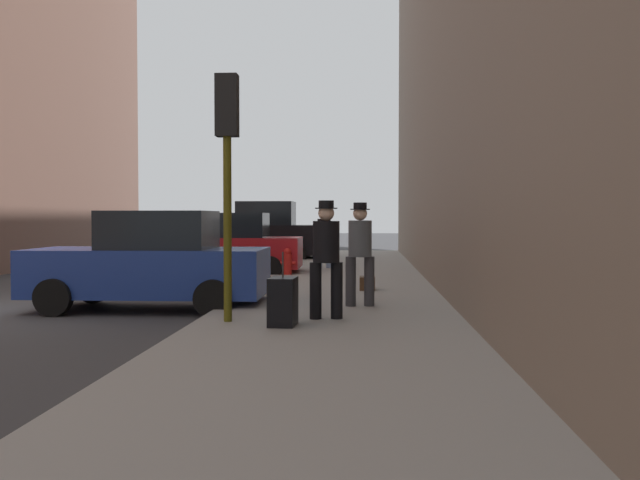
# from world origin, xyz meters

# --- Properties ---
(ground_plane) EXTENTS (120.00, 120.00, 0.00)m
(ground_plane) POSITION_xyz_m (0.00, 0.00, 0.00)
(ground_plane) COLOR #38383A
(sidewalk) EXTENTS (4.00, 40.00, 0.15)m
(sidewalk) POSITION_xyz_m (6.00, 0.00, 0.07)
(sidewalk) COLOR gray
(sidewalk) RESTS_ON ground_plane
(parked_blue_sedan) EXTENTS (4.21, 2.08, 1.79)m
(parked_blue_sedan) POSITION_xyz_m (2.65, 0.18, 0.85)
(parked_blue_sedan) COLOR navy
(parked_blue_sedan) RESTS_ON ground_plane
(parked_red_hatchback) EXTENTS (4.22, 2.10, 1.79)m
(parked_red_hatchback) POSITION_xyz_m (2.65, 7.27, 0.85)
(parked_red_hatchback) COLOR #B2191E
(parked_red_hatchback) RESTS_ON ground_plane
(parked_black_suv) EXTENTS (4.62, 2.10, 2.25)m
(parked_black_suv) POSITION_xyz_m (2.65, 14.05, 1.03)
(parked_black_suv) COLOR black
(parked_black_suv) RESTS_ON ground_plane
(fire_hydrant) EXTENTS (0.42, 0.22, 0.70)m
(fire_hydrant) POSITION_xyz_m (4.45, 6.33, 0.50)
(fire_hydrant) COLOR red
(fire_hydrant) RESTS_ON sidewalk
(traffic_light) EXTENTS (0.32, 0.32, 3.60)m
(traffic_light) POSITION_xyz_m (4.50, -2.14, 2.76)
(traffic_light) COLOR #514C0F
(traffic_light) RESTS_ON sidewalk
(pedestrian_with_fedora) EXTENTS (0.52, 0.47, 1.78)m
(pedestrian_with_fedora) POSITION_xyz_m (5.92, -1.80, 1.14)
(pedestrian_with_fedora) COLOR black
(pedestrian_with_fedora) RESTS_ON sidewalk
(pedestrian_in_jeans) EXTENTS (0.53, 0.48, 1.71)m
(pedestrian_in_jeans) POSITION_xyz_m (5.27, 8.88, 1.10)
(pedestrian_in_jeans) COLOR #728CB2
(pedestrian_in_jeans) RESTS_ON sidewalk
(pedestrian_with_beanie) EXTENTS (0.52, 0.44, 1.78)m
(pedestrian_with_beanie) POSITION_xyz_m (6.42, -0.22, 1.14)
(pedestrian_with_beanie) COLOR #333338
(pedestrian_with_beanie) RESTS_ON sidewalk
(rolling_suitcase) EXTENTS (0.39, 0.58, 1.04)m
(rolling_suitcase) POSITION_xyz_m (5.35, -2.48, 0.49)
(rolling_suitcase) COLOR black
(rolling_suitcase) RESTS_ON sidewalk
(duffel_bag) EXTENTS (0.32, 0.44, 0.28)m
(duffel_bag) POSITION_xyz_m (6.55, 2.49, 0.29)
(duffel_bag) COLOR #472D19
(duffel_bag) RESTS_ON sidewalk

